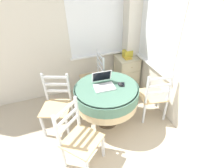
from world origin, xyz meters
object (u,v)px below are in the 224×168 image
laptop (103,83)px  corner_cabinet (127,72)px  cell_phone (123,84)px  storage_box (128,53)px  computer_mouse (120,84)px  dining_chair_near_back_window (94,77)px  dining_chair_near_right_window (153,96)px  dining_chair_camera_near (79,138)px  round_dining_table (107,95)px  book_on_cabinet (127,58)px  dining_chair_left_flank (57,105)px

laptop → corner_cabinet: 1.29m
laptop → cell_phone: laptop is taller
cell_phone → storage_box: (0.56, 0.99, 0.03)m
computer_mouse → dining_chair_near_back_window: bearing=102.0°
computer_mouse → dining_chair_near_right_window: 0.69m
computer_mouse → dining_chair_camera_near: size_ratio=0.10×
round_dining_table → corner_cabinet: 1.25m
round_dining_table → laptop: size_ratio=3.09×
dining_chair_near_back_window → computer_mouse: bearing=-78.0°
dining_chair_camera_near → storage_box: size_ratio=5.20×
corner_cabinet → cell_phone: bearing=-119.7°
dining_chair_near_right_window → round_dining_table: bearing=169.9°
laptop → corner_cabinet: size_ratio=0.45×
laptop → corner_cabinet: bearing=46.3°
dining_chair_camera_near → book_on_cabinet: size_ratio=5.06×
computer_mouse → round_dining_table: bearing=169.2°
round_dining_table → dining_chair_camera_near: 0.83m
dining_chair_near_right_window → corner_cabinet: 1.07m
round_dining_table → cell_phone: (0.26, -0.04, 0.16)m
dining_chair_near_back_window → book_on_cabinet: size_ratio=5.06×
cell_phone → corner_cabinet: cell_phone is taller
dining_chair_near_right_window → book_on_cabinet: dining_chair_near_right_window is taller
cell_phone → dining_chair_camera_near: (-0.85, -0.52, -0.31)m
book_on_cabinet → dining_chair_near_back_window: bearing=-175.5°
cell_phone → book_on_cabinet: bearing=60.6°
dining_chair_near_right_window → storage_box: size_ratio=5.20×
round_dining_table → dining_chair_left_flank: bearing=164.1°
round_dining_table → laptop: 0.21m
computer_mouse → dining_chair_left_flank: (-0.98, 0.26, -0.33)m
laptop → book_on_cabinet: laptop is taller
dining_chair_camera_near → corner_cabinet: size_ratio=1.31×
laptop → dining_chair_near_right_window: size_ratio=0.35×
laptop → dining_chair_near_right_window: 0.93m
round_dining_table → laptop: bearing=130.3°
laptop → dining_chair_near_back_window: (0.06, 0.77, -0.35)m
corner_cabinet → dining_chair_left_flank: bearing=-156.1°
dining_chair_near_back_window → dining_chair_near_right_window: size_ratio=1.00×
round_dining_table → book_on_cabinet: size_ratio=5.41×
storage_box → book_on_cabinet: bearing=-120.3°
book_on_cabinet → dining_chair_near_right_window: bearing=-88.3°
dining_chair_camera_near → dining_chair_left_flank: same height
book_on_cabinet → cell_phone: bearing=-119.4°
corner_cabinet → book_on_cabinet: book_on_cabinet is taller
round_dining_table → computer_mouse: computer_mouse is taller
storage_box → book_on_cabinet: (-0.04, -0.08, -0.06)m
storage_box → laptop: bearing=-133.1°
cell_phone → computer_mouse: bearing=179.8°
round_dining_table → corner_cabinet: round_dining_table is taller
round_dining_table → cell_phone: bearing=-8.8°
dining_chair_camera_near → book_on_cabinet: dining_chair_camera_near is taller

